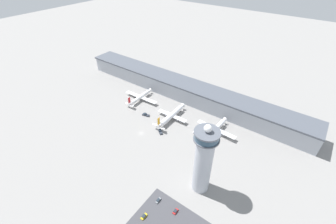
{
  "coord_description": "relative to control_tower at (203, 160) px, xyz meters",
  "views": [
    {
      "loc": [
        103.52,
        -103.2,
        130.9
      ],
      "look_at": [
        7.33,
        29.33,
        8.51
      ],
      "focal_mm": 24.0,
      "sensor_mm": 36.0,
      "label": 1
    }
  ],
  "objects": [
    {
      "name": "terminal_building",
      "position": [
        -67.4,
        86.91,
        -17.44
      ],
      "size": [
        252.89,
        25.0,
        18.18
      ],
      "color": "#A3A8B2",
      "rests_on": "ground"
    },
    {
      "name": "airplane_gate_bravo",
      "position": [
        -57.73,
        48.38,
        -22.45
      ],
      "size": [
        30.33,
        40.87,
        13.55
      ],
      "color": "white",
      "rests_on": "ground"
    },
    {
      "name": "service_truck_baggage",
      "position": [
        -80.59,
        38.36,
        -25.77
      ],
      "size": [
        7.31,
        4.04,
        2.51
      ],
      "color": "black",
      "rests_on": "ground"
    },
    {
      "name": "car_green_van",
      "position": [
        -16.63,
        -38.14,
        -26.05
      ],
      "size": [
        2.05,
        4.51,
        1.51
      ],
      "color": "black",
      "rests_on": "ground"
    },
    {
      "name": "airplane_gate_alpha",
      "position": [
        -102.26,
        55.52,
        -22.8
      ],
      "size": [
        39.1,
        35.18,
        11.82
      ],
      "color": "white",
      "rests_on": "ground"
    },
    {
      "name": "airplane_gate_charlie",
      "position": [
        -15.93,
        54.78,
        -22.23
      ],
      "size": [
        36.16,
        35.11,
        12.89
      ],
      "color": "white",
      "rests_on": "ground"
    },
    {
      "name": "car_yellow_taxi",
      "position": [
        -16.16,
        -24.81,
        -26.1
      ],
      "size": [
        1.84,
        4.5,
        1.37
      ],
      "color": "black",
      "rests_on": "ground"
    },
    {
      "name": "service_truck_catering",
      "position": [
        -27.66,
        44.81,
        -25.74
      ],
      "size": [
        8.22,
        4.45,
        2.58
      ],
      "color": "black",
      "rests_on": "ground"
    },
    {
      "name": "ground_plane",
      "position": [
        -67.4,
        16.91,
        -26.63
      ],
      "size": [
        1000.0,
        1000.0,
        0.0
      ],
      "primitive_type": "plane",
      "color": "gray"
    },
    {
      "name": "service_truck_fuel",
      "position": [
        -54.79,
        27.53,
        -25.72
      ],
      "size": [
        6.63,
        5.81,
        2.63
      ],
      "color": "black",
      "rests_on": "ground"
    },
    {
      "name": "car_silver_sedan",
      "position": [
        -3.2,
        -24.44,
        -26.05
      ],
      "size": [
        1.86,
        4.05,
        1.5
      ],
      "color": "black",
      "rests_on": "ground"
    },
    {
      "name": "control_tower",
      "position": [
        0.0,
        0.0,
        0.0
      ],
      "size": [
        15.0,
        15.0,
        54.08
      ],
      "color": "#ADB2BC",
      "rests_on": "ground"
    }
  ]
}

